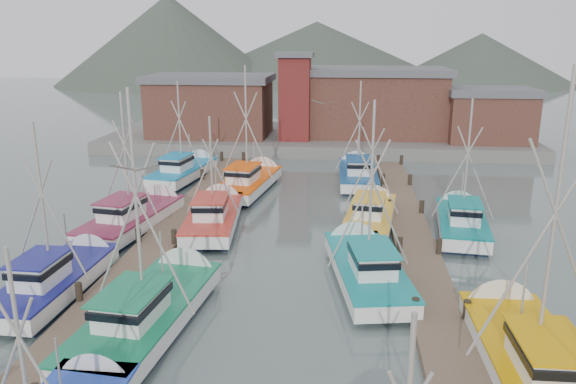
# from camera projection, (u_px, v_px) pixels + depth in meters

# --- Properties ---
(ground) EXTENTS (260.00, 260.00, 0.00)m
(ground) POSITION_uv_depth(u_px,v_px,m) (273.00, 296.00, 25.05)
(ground) COLOR #546561
(ground) RESTS_ON ground
(dock_left) EXTENTS (2.30, 46.00, 1.50)m
(dock_left) POSITION_uv_depth(u_px,v_px,m) (151.00, 253.00, 29.56)
(dock_left) COLOR brown
(dock_left) RESTS_ON ground
(dock_right) EXTENTS (2.30, 46.00, 1.50)m
(dock_right) POSITION_uv_depth(u_px,v_px,m) (421.00, 263.00, 28.19)
(dock_right) COLOR brown
(dock_right) RESTS_ON ground
(quay) EXTENTS (44.00, 16.00, 1.20)m
(quay) POSITION_uv_depth(u_px,v_px,m) (317.00, 139.00, 60.36)
(quay) COLOR slate
(quay) RESTS_ON ground
(shed_left) EXTENTS (12.72, 8.48, 6.20)m
(shed_left) POSITION_uv_depth(u_px,v_px,m) (211.00, 105.00, 58.52)
(shed_left) COLOR brown
(shed_left) RESTS_ON quay
(shed_center) EXTENTS (14.84, 9.54, 6.90)m
(shed_center) POSITION_uv_depth(u_px,v_px,m) (374.00, 101.00, 58.68)
(shed_center) COLOR brown
(shed_center) RESTS_ON quay
(shed_right) EXTENTS (8.48, 6.36, 5.20)m
(shed_right) POSITION_uv_depth(u_px,v_px,m) (489.00, 114.00, 54.95)
(shed_right) COLOR brown
(shed_right) RESTS_ON quay
(lookout_tower) EXTENTS (3.60, 3.60, 8.50)m
(lookout_tower) POSITION_uv_depth(u_px,v_px,m) (295.00, 96.00, 55.40)
(lookout_tower) COLOR maroon
(lookout_tower) RESTS_ON quay
(distant_hills) EXTENTS (175.00, 140.00, 42.00)m
(distant_hills) POSITION_uv_depth(u_px,v_px,m) (285.00, 82.00, 143.81)
(distant_hills) COLOR #444E41
(distant_hills) RESTS_ON ground
(boat_4) EXTENTS (4.16, 10.03, 10.40)m
(boat_4) POSITION_uv_depth(u_px,v_px,m) (153.00, 308.00, 22.49)
(boat_4) COLOR black
(boat_4) RESTS_ON ground
(boat_5) EXTENTS (4.27, 9.42, 9.40)m
(boat_5) POSITION_uv_depth(u_px,v_px,m) (365.00, 266.00, 26.60)
(boat_5) COLOR black
(boat_5) RESTS_ON ground
(boat_6) EXTENTS (3.50, 8.49, 8.55)m
(boat_6) POSITION_uv_depth(u_px,v_px,m) (60.00, 278.00, 25.33)
(boat_6) COLOR black
(boat_6) RESTS_ON ground
(boat_7) EXTENTS (4.53, 9.63, 11.32)m
(boat_7) POSITION_uv_depth(u_px,v_px,m) (527.00, 355.00, 19.20)
(boat_7) COLOR black
(boat_7) RESTS_ON ground
(boat_8) EXTENTS (3.63, 9.24, 7.59)m
(boat_8) POSITION_uv_depth(u_px,v_px,m) (215.00, 215.00, 34.21)
(boat_8) COLOR black
(boat_8) RESTS_ON ground
(boat_9) EXTENTS (3.66, 8.75, 8.32)m
(boat_9) POSITION_uv_depth(u_px,v_px,m) (371.00, 215.00, 34.30)
(boat_9) COLOR black
(boat_9) RESTS_ON ground
(boat_10) EXTENTS (4.20, 9.54, 9.05)m
(boat_10) POSITION_uv_depth(u_px,v_px,m) (136.00, 217.00, 33.97)
(boat_10) COLOR black
(boat_10) RESTS_ON ground
(boat_11) EXTENTS (3.53, 8.61, 8.62)m
(boat_11) POSITION_uv_depth(u_px,v_px,m) (461.00, 221.00, 33.23)
(boat_11) COLOR black
(boat_11) RESTS_ON ground
(boat_12) EXTENTS (4.15, 9.72, 10.11)m
(boat_12) POSITION_uv_depth(u_px,v_px,m) (250.00, 181.00, 42.21)
(boat_12) COLOR black
(boat_12) RESTS_ON ground
(boat_13) EXTENTS (3.56, 9.21, 8.79)m
(boat_13) POSITION_uv_depth(u_px,v_px,m) (357.00, 173.00, 44.68)
(boat_13) COLOR black
(boat_13) RESTS_ON ground
(boat_14) EXTENTS (4.02, 9.24, 8.69)m
(boat_14) POSITION_uv_depth(u_px,v_px,m) (186.00, 171.00, 45.59)
(boat_14) COLOR black
(boat_14) RESTS_ON ground
(gull_near) EXTENTS (1.55, 0.64, 0.24)m
(gull_near) POSITION_uv_depth(u_px,v_px,m) (134.00, 169.00, 17.91)
(gull_near) COLOR gray
(gull_near) RESTS_ON ground
(gull_far) EXTENTS (1.49, 0.65, 0.24)m
(gull_far) POSITION_uv_depth(u_px,v_px,m) (325.00, 103.00, 29.04)
(gull_far) COLOR gray
(gull_far) RESTS_ON ground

